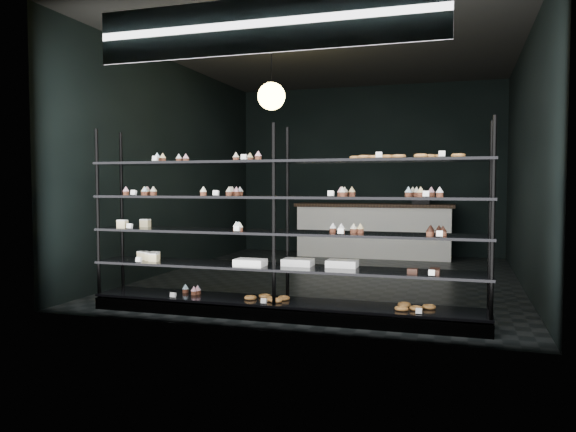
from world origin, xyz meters
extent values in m
cube|color=black|center=(0.00, 0.00, 0.01)|extent=(5.00, 6.00, 0.01)
cube|color=black|center=(0.00, 0.00, 3.20)|extent=(5.00, 6.00, 0.01)
cube|color=black|center=(0.00, 3.00, 1.60)|extent=(5.00, 0.01, 3.20)
cube|color=black|center=(0.00, -3.00, 1.60)|extent=(5.00, 0.01, 3.20)
cube|color=black|center=(-2.50, 0.00, 1.60)|extent=(0.01, 6.00, 3.20)
cube|color=black|center=(2.50, 0.00, 1.60)|extent=(0.01, 6.00, 3.20)
cube|color=black|center=(0.02, -2.45, 0.06)|extent=(4.00, 0.50, 0.12)
cylinder|color=black|center=(-1.95, -2.67, 0.99)|extent=(0.04, 0.04, 1.85)
cylinder|color=black|center=(-1.95, -2.23, 0.99)|extent=(0.04, 0.04, 1.85)
cylinder|color=black|center=(0.02, -2.67, 0.99)|extent=(0.04, 0.04, 1.85)
cylinder|color=black|center=(0.02, -2.23, 0.99)|extent=(0.04, 0.04, 1.85)
cylinder|color=black|center=(1.99, -2.67, 0.99)|extent=(0.04, 0.04, 1.85)
cylinder|color=black|center=(1.99, -2.23, 0.99)|extent=(0.04, 0.04, 1.85)
cube|color=black|center=(0.02, -2.45, 0.15)|extent=(4.00, 0.50, 0.03)
cube|color=black|center=(0.02, -2.45, 0.50)|extent=(4.00, 0.50, 0.02)
cube|color=black|center=(0.02, -2.45, 0.85)|extent=(4.00, 0.50, 0.02)
cube|color=black|center=(0.02, -2.45, 1.20)|extent=(4.00, 0.50, 0.02)
cube|color=black|center=(0.02, -2.45, 1.55)|extent=(4.00, 0.50, 0.02)
cube|color=white|center=(-1.25, -2.63, 1.59)|extent=(0.06, 0.04, 0.06)
cube|color=white|center=(-0.31, -2.63, 1.59)|extent=(0.06, 0.04, 0.06)
cube|color=white|center=(0.97, -2.63, 1.59)|extent=(0.05, 0.04, 0.06)
cube|color=white|center=(1.55, -2.63, 1.59)|extent=(0.06, 0.04, 0.06)
cube|color=white|center=(-1.53, -2.63, 1.24)|extent=(0.06, 0.04, 0.06)
cube|color=white|center=(-0.64, -2.63, 1.24)|extent=(0.05, 0.04, 0.06)
cube|color=white|center=(0.55, -2.63, 1.24)|extent=(0.05, 0.04, 0.06)
cube|color=white|center=(1.39, -2.63, 1.24)|extent=(0.06, 0.04, 0.06)
cube|color=white|center=(-1.56, -2.63, 0.89)|extent=(0.06, 0.04, 0.06)
cube|color=white|center=(-0.42, -2.63, 0.89)|extent=(0.06, 0.04, 0.06)
cube|color=white|center=(0.70, -2.63, 0.89)|extent=(0.05, 0.04, 0.06)
cube|color=white|center=(1.52, -2.63, 0.89)|extent=(0.06, 0.04, 0.06)
cube|color=white|center=(-1.48, -2.63, 0.54)|extent=(0.06, 0.04, 0.06)
cube|color=white|center=(1.45, -2.63, 0.54)|extent=(0.06, 0.04, 0.06)
cube|color=white|center=(-1.08, -2.63, 0.19)|extent=(0.06, 0.04, 0.06)
cube|color=white|center=(-0.07, -2.63, 0.19)|extent=(0.05, 0.04, 0.06)
cube|color=white|center=(1.40, -2.63, 0.19)|extent=(0.06, 0.04, 0.06)
cube|color=#0D2142|center=(0.00, -2.92, 2.75)|extent=(3.20, 0.04, 0.45)
cube|color=white|center=(0.00, -2.94, 2.75)|extent=(3.30, 0.02, 0.50)
cylinder|color=black|center=(-0.60, -0.92, 2.90)|extent=(0.01, 0.01, 0.56)
sphere|color=#FBCF57|center=(-0.60, -0.92, 2.45)|extent=(0.35, 0.35, 0.35)
cube|color=white|center=(0.20, 2.50, 0.46)|extent=(2.75, 0.60, 0.92)
cube|color=black|center=(0.20, 2.50, 0.95)|extent=(2.86, 0.65, 0.06)
cube|color=black|center=(1.04, 2.50, 1.10)|extent=(0.30, 0.30, 0.25)
camera|label=1|loc=(1.74, -7.73, 1.32)|focal=35.00mm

